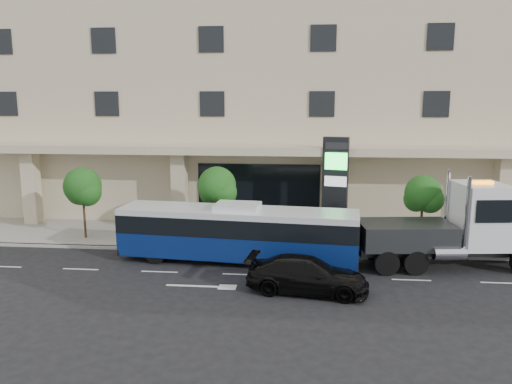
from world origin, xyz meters
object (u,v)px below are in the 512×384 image
tow_truck (460,229)px  signage_pylon (335,186)px  city_bus (237,232)px  black_sedan (307,275)px

tow_truck → signage_pylon: 7.64m
city_bus → tow_truck: 11.14m
city_bus → black_sedan: size_ratio=2.34×
city_bus → black_sedan: city_bus is taller
tow_truck → black_sedan: tow_truck is taller
tow_truck → black_sedan: bearing=-158.5°
city_bus → black_sedan: (3.55, -3.77, -0.81)m
city_bus → signage_pylon: (5.20, 5.01, 1.61)m
black_sedan → city_bus: bearing=50.9°
city_bus → signage_pylon: size_ratio=2.08×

